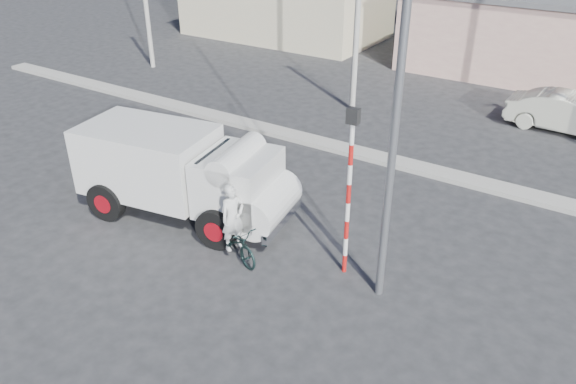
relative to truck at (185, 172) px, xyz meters
The scene contains 10 objects.
ground_plane 2.80m from the truck, 35.93° to the right, with size 120.00×120.00×0.00m, color #28282B.
median 7.00m from the truck, 73.57° to the left, with size 40.00×0.80×0.16m, color #99968E.
truck is the anchor object (origin of this frame).
bicycle 2.77m from the truck, 20.72° to the right, with size 0.68×1.96×1.03m, color black.
cyclist 2.66m from the truck, 20.72° to the right, with size 0.66×0.44×1.82m, color silver.
car_cream 15.35m from the truck, 58.18° to the left, with size 1.58×4.52×1.49m, color beige.
traffic_pole 5.27m from the truck, ahead, with size 0.28×0.18×4.36m.
streetlight 7.03m from the truck, ahead, with size 2.34×0.22×9.00m.
building_row 20.83m from the truck, 81.59° to the left, with size 37.80×7.30×4.44m.
utility_poles 12.09m from the truck, 63.88° to the left, with size 35.40×0.24×8.00m.
Camera 1 is at (8.28, -8.91, 8.60)m, focal length 35.00 mm.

